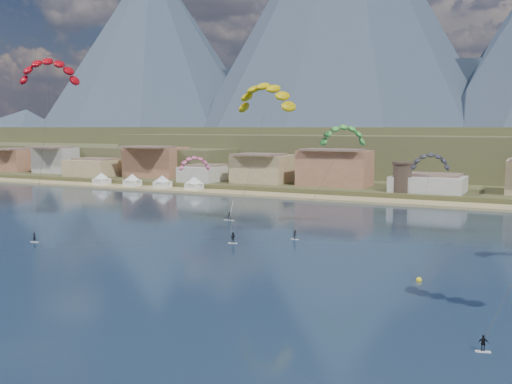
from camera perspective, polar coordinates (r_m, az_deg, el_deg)
ground at (r=68.82m, az=-12.07°, el=-10.96°), size 2400.00×2400.00×0.00m
beach at (r=163.90m, az=11.50°, el=-0.85°), size 2200.00×12.00×0.90m
land at (r=613.13m, az=22.39°, el=3.92°), size 2200.00×900.00×4.00m
foothills at (r=284.72m, az=22.46°, el=3.56°), size 940.00×210.00×18.00m
mountain_ridge at (r=886.43m, az=23.04°, el=14.23°), size 2060.00×480.00×400.00m
town at (r=191.80m, az=1.14°, el=2.62°), size 400.00×24.00×12.00m
watchtower at (r=169.86m, az=13.86°, el=1.42°), size 5.82×5.82×8.60m
beach_tents at (r=196.99m, az=-10.46°, el=1.36°), size 43.40×6.40×5.00m
kitesurfer_red at (r=125.06m, az=-19.25°, el=11.19°), size 14.74×18.34×35.49m
kitesurfer_yellow at (r=115.37m, az=0.93°, el=9.43°), size 13.28×18.49×30.76m
kitesurfer_green at (r=116.19m, az=8.30°, el=5.65°), size 10.14×17.04×23.01m
distant_kite_pink at (r=146.72m, az=-5.92°, el=3.00°), size 7.99×7.74×14.99m
distant_kite_dark at (r=134.27m, az=16.40°, el=3.10°), size 9.11×6.57×16.45m
windsurfer at (r=129.01m, az=-2.50°, el=-2.15°), size 2.41×2.63×4.18m
buoy at (r=81.88m, az=15.37°, el=-8.16°), size 0.78×0.78×0.78m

